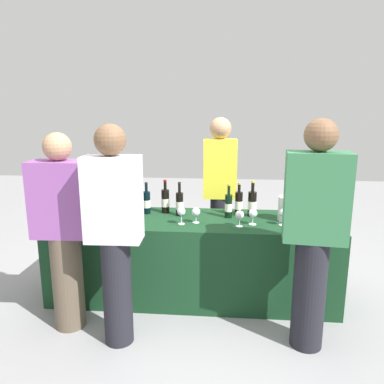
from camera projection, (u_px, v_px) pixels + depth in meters
The scene contains 20 objects.
ground_plane at pixel (192, 294), 3.50m from camera, with size 12.00×12.00×0.00m, color gray.
tasting_table at pixel (192, 257), 3.41m from camera, with size 2.56×0.75×0.75m, color #14381E.
wine_bottle_0 at pixel (91, 202), 3.46m from camera, with size 0.07×0.07×0.32m.
wine_bottle_1 at pixel (129, 202), 3.50m from camera, with size 0.08×0.08×0.31m.
wine_bottle_2 at pixel (147, 202), 3.49m from camera, with size 0.07×0.07×0.30m.
wine_bottle_3 at pixel (165, 201), 3.51m from camera, with size 0.08×0.08×0.32m.
wine_bottle_4 at pixel (180, 204), 3.42m from camera, with size 0.07×0.07×0.32m.
wine_bottle_5 at pixel (229, 206), 3.35m from camera, with size 0.07×0.07×0.31m.
wine_bottle_6 at pixel (239, 203), 3.42m from camera, with size 0.07×0.07×0.31m.
wine_bottle_7 at pixel (252, 204), 3.39m from camera, with size 0.08×0.08×0.33m.
wine_glass_0 at pixel (181, 212), 3.15m from camera, with size 0.07×0.07×0.15m.
wine_glass_1 at pixel (196, 212), 3.20m from camera, with size 0.07×0.07×0.14m.
wine_glass_2 at pixel (240, 215), 3.09m from camera, with size 0.07×0.07×0.14m.
wine_glass_3 at pixel (253, 214), 3.15m from camera, with size 0.07×0.07×0.14m.
wine_glass_4 at pixel (283, 213), 3.13m from camera, with size 0.07×0.07×0.15m.
ice_bucket at pixel (288, 209), 3.26m from camera, with size 0.18×0.18×0.22m, color silver.
server_pouring at pixel (219, 188), 3.84m from camera, with size 0.35×0.22×1.64m.
guest_0 at pixel (64, 228), 2.82m from camera, with size 0.44×0.25×1.56m.
guest_1 at pixel (114, 230), 2.61m from camera, with size 0.39×0.22×1.63m.
guest_2 at pixel (314, 230), 2.55m from camera, with size 0.45×0.28×1.66m.
Camera 1 is at (0.28, -3.18, 1.72)m, focal length 34.39 mm.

